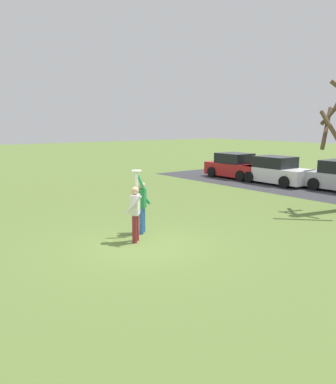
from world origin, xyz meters
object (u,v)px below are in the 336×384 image
object	(u,v)px
frisbee_disc	(136,171)
parked_car_red	(235,167)
parked_car_white	(276,171)
person_defender	(142,203)
person_catcher	(135,209)

from	to	relation	value
frisbee_disc	parked_car_red	bearing A→B (deg)	121.36
frisbee_disc	parked_car_white	size ratio (longest dim) A/B	0.07
person_defender	person_catcher	bearing A→B (deg)	0.00
frisbee_disc	person_defender	bearing A→B (deg)	134.03
person_catcher	frisbee_disc	xyz separation A→B (m)	(-0.16, 0.16, 1.11)
person_catcher	parked_car_red	world-z (taller)	person_catcher
parked_car_red	parked_car_white	xyz separation A→B (m)	(3.19, -0.02, 0.00)
parked_car_red	frisbee_disc	bearing A→B (deg)	-57.22
person_catcher	person_defender	bearing A→B (deg)	0.00
person_catcher	parked_car_white	size ratio (longest dim) A/B	0.50
parked_car_red	parked_car_white	world-z (taller)	same
frisbee_disc	parked_car_red	distance (m)	14.76
parked_car_red	parked_car_white	bearing A→B (deg)	1.06
person_catcher	frisbee_disc	distance (m)	1.13
person_catcher	person_defender	distance (m)	0.95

